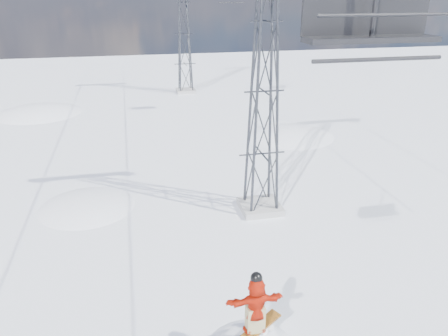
{
  "coord_description": "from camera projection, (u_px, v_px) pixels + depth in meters",
  "views": [
    {
      "loc": [
        -4.66,
        -9.06,
        9.44
      ],
      "look_at": [
        -1.61,
        4.76,
        3.59
      ],
      "focal_mm": 35.0,
      "sensor_mm": 36.0,
      "label": 1
    }
  ],
  "objects": [
    {
      "name": "lift_tower_far",
      "position": [
        184.0,
        34.0,
        40.56
      ],
      "size": [
        5.2,
        1.8,
        11.43
      ],
      "color": "#999999",
      "rests_on": "ground"
    },
    {
      "name": "lift_tower_near",
      "position": [
        264.0,
        92.0,
        18.0
      ],
      "size": [
        5.2,
        1.8,
        11.43
      ],
      "color": "#999999",
      "rests_on": "ground"
    },
    {
      "name": "lift_chair_near",
      "position": [
        371.0,
        23.0,
        5.87
      ],
      "size": [
        1.87,
        0.54,
        2.31
      ],
      "color": "black",
      "rests_on": "ground"
    },
    {
      "name": "snow_terrain",
      "position": [
        141.0,
        247.0,
        34.59
      ],
      "size": [
        39.0,
        37.0,
        22.0
      ],
      "color": "white",
      "rests_on": "ground"
    }
  ]
}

